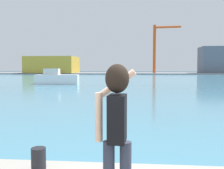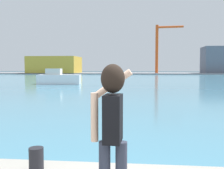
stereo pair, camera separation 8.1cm
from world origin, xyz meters
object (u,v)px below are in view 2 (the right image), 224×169
warehouse_left (55,65)px  port_crane (160,45)px  harbor_bollard (36,160)px  boat_moored (58,78)px  person_photographer (112,121)px

warehouse_left → port_crane: bearing=-1.1°
harbor_bollard → boat_moored: boat_moored is taller
person_photographer → boat_moored: size_ratio=0.30×
person_photographer → boat_moored: person_photographer is taller
harbor_bollard → boat_moored: bearing=106.8°
port_crane → boat_moored: bearing=-107.8°
boat_moored → harbor_bollard: bearing=-79.1°
harbor_bollard → warehouse_left: size_ratio=0.02×
harbor_bollard → port_crane: 87.09m
warehouse_left → port_crane: port_crane is taller
harbor_bollard → warehouse_left: warehouse_left is taller
person_photographer → harbor_bollard: bearing=58.1°
warehouse_left → port_crane: size_ratio=1.04×
person_photographer → harbor_bollard: (-1.32, 0.92, -0.86)m
boat_moored → person_photographer: bearing=-77.4°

